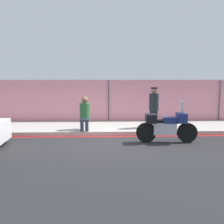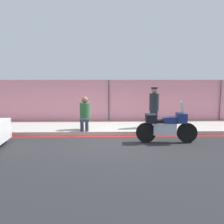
# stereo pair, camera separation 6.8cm
# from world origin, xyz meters

# --- Properties ---
(ground_plane) EXTENTS (120.00, 120.00, 0.00)m
(ground_plane) POSITION_xyz_m (0.00, 0.00, 0.00)
(ground_plane) COLOR #262628
(sidewalk) EXTENTS (41.09, 2.67, 0.17)m
(sidewalk) POSITION_xyz_m (0.00, 2.34, 0.08)
(sidewalk) COLOR #ADA89E
(sidewalk) RESTS_ON ground_plane
(curb_paint_stripe) EXTENTS (41.09, 0.18, 0.01)m
(curb_paint_stripe) POSITION_xyz_m (0.00, 0.92, 0.00)
(curb_paint_stripe) COLOR red
(curb_paint_stripe) RESTS_ON ground_plane
(storefront_fence) EXTENTS (39.03, 0.17, 2.17)m
(storefront_fence) POSITION_xyz_m (-0.00, 3.76, 1.09)
(storefront_fence) COLOR pink
(storefront_fence) RESTS_ON ground_plane
(motorcycle) EXTENTS (2.17, 0.56, 1.48)m
(motorcycle) POSITION_xyz_m (1.98, -0.05, 0.60)
(motorcycle) COLOR black
(motorcycle) RESTS_ON ground_plane
(officer_standing) EXTENTS (0.41, 0.41, 1.71)m
(officer_standing) POSITION_xyz_m (1.90, 1.89, 1.04)
(officer_standing) COLOR #1E2328
(officer_standing) RESTS_ON sidewalk
(person_seated_on_curb) EXTENTS (0.43, 0.71, 1.36)m
(person_seated_on_curb) POSITION_xyz_m (-1.01, 1.49, 0.91)
(person_seated_on_curb) COLOR #2D3342
(person_seated_on_curb) RESTS_ON sidewalk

